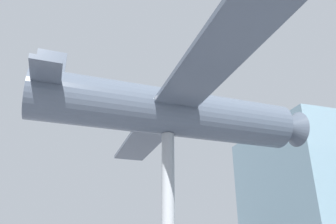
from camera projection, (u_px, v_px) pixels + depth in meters
name	position (u px, v px, depth m)	size (l,w,h in m)	color
support_pylon_central	(168.00, 215.00, 11.90)	(0.50, 0.50, 6.24)	#999EA3
suspended_airplane	(173.00, 112.00, 13.60)	(15.15, 12.33, 2.89)	#4C5666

